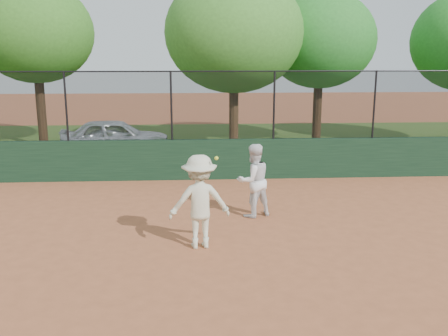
{
  "coord_description": "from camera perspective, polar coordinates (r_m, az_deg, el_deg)",
  "views": [
    {
      "loc": [
        0.15,
        -8.53,
        3.66
      ],
      "look_at": [
        0.8,
        2.2,
        1.2
      ],
      "focal_mm": 40.0,
      "sensor_mm": 36.0,
      "label": 1
    }
  ],
  "objects": [
    {
      "name": "parked_car",
      "position": [
        18.91,
        -12.32,
        3.51
      ],
      "size": [
        4.14,
        2.11,
        1.35
      ],
      "primitive_type": "imported",
      "rotation": [
        0.0,
        0.0,
        1.7
      ],
      "color": "silver",
      "rests_on": "ground"
    },
    {
      "name": "grass_strip",
      "position": [
        20.85,
        -3.82,
        2.76
      ],
      "size": [
        36.0,
        12.0,
        0.01
      ],
      "primitive_type": "cube",
      "color": "#2C4916",
      "rests_on": "ground"
    },
    {
      "name": "tree_3",
      "position": [
        20.97,
        10.93,
        14.17
      ],
      "size": [
        4.49,
        4.08,
        6.16
      ],
      "color": "#392313",
      "rests_on": "ground"
    },
    {
      "name": "player_main",
      "position": [
        9.56,
        -2.81,
        -3.86
      ],
      "size": [
        1.24,
        0.81,
        1.84
      ],
      "color": "beige",
      "rests_on": "ground"
    },
    {
      "name": "back_wall",
      "position": [
        14.85,
        -3.97,
        0.97
      ],
      "size": [
        26.0,
        0.2,
        1.2
      ],
      "primitive_type": "cube",
      "color": "#18351F",
      "rests_on": "ground"
    },
    {
      "name": "player_second",
      "position": [
        11.39,
        3.38,
        -1.43
      ],
      "size": [
        1.01,
        0.92,
        1.69
      ],
      "primitive_type": "imported",
      "rotation": [
        0.0,
        0.0,
        3.56
      ],
      "color": "white",
      "rests_on": "ground"
    },
    {
      "name": "ground",
      "position": [
        9.28,
        -4.18,
        -10.37
      ],
      "size": [
        80.0,
        80.0,
        0.0
      ],
      "primitive_type": "plane",
      "color": "#AA5B36",
      "rests_on": "ground"
    },
    {
      "name": "tree_1",
      "position": [
        21.16,
        -20.8,
        14.26
      ],
      "size": [
        4.5,
        4.09,
        6.42
      ],
      "color": "#402816",
      "rests_on": "ground"
    },
    {
      "name": "fence_assembly",
      "position": [
        14.6,
        -4.18,
        7.26
      ],
      "size": [
        26.0,
        0.06,
        2.0
      ],
      "color": "black",
      "rests_on": "back_wall"
    },
    {
      "name": "tree_2",
      "position": [
        18.89,
        1.16,
        15.19
      ],
      "size": [
        5.1,
        4.63,
        6.63
      ],
      "color": "#4E321C",
      "rests_on": "ground"
    }
  ]
}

